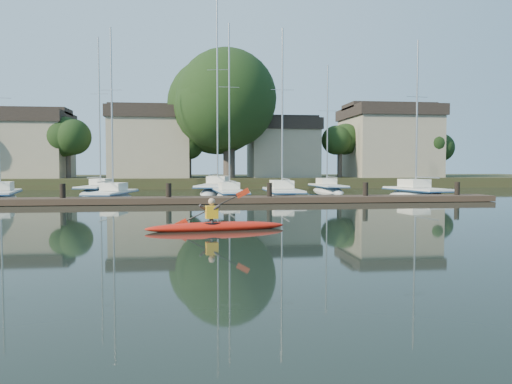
{
  "coord_description": "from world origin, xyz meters",
  "views": [
    {
      "loc": [
        -1.45,
        -15.68,
        2.22
      ],
      "look_at": [
        0.91,
        3.57,
        1.2
      ],
      "focal_mm": 35.0,
      "sensor_mm": 36.0,
      "label": 1
    }
  ],
  "objects": [
    {
      "name": "sailboat_4",
      "position": [
        14.37,
        18.34,
        -0.2
      ],
      "size": [
        3.27,
        7.6,
        12.51
      ],
      "rotation": [
        0.0,
        0.0,
        0.15
      ],
      "color": "white",
      "rests_on": "ground"
    },
    {
      "name": "dock",
      "position": [
        0.0,
        14.0,
        0.2
      ],
      "size": [
        34.0,
        2.0,
        1.8
      ],
      "color": "#3E2E23",
      "rests_on": "ground"
    },
    {
      "name": "sailboat_6",
      "position": [
        0.42,
        26.98,
        -0.21
      ],
      "size": [
        4.6,
        11.44,
        17.81
      ],
      "rotation": [
        0.0,
        0.0,
        -0.21
      ],
      "color": "white",
      "rests_on": "ground"
    },
    {
      "name": "sailboat_2",
      "position": [
        0.97,
        19.21,
        -0.17
      ],
      "size": [
        2.38,
        8.13,
        13.28
      ],
      "rotation": [
        0.0,
        0.0,
        0.06
      ],
      "color": "white",
      "rests_on": "ground"
    },
    {
      "name": "ground",
      "position": [
        0.0,
        0.0,
        0.0
      ],
      "size": [
        160.0,
        160.0,
        0.0
      ],
      "primitive_type": "plane",
      "color": "black",
      "rests_on": "ground"
    },
    {
      "name": "sailboat_0",
      "position": [
        -14.07,
        18.44,
        -0.19
      ],
      "size": [
        3.46,
        7.57,
        11.6
      ],
      "rotation": [
        0.0,
        0.0,
        0.2
      ],
      "color": "white",
      "rests_on": "ground"
    },
    {
      "name": "kayak",
      "position": [
        -0.76,
        1.46,
        0.19
      ],
      "size": [
        4.91,
        1.33,
        1.56
      ],
      "rotation": [
        0.0,
        0.0,
        0.14
      ],
      "color": "#AF130D",
      "rests_on": "ground"
    },
    {
      "name": "sailboat_7",
      "position": [
        10.06,
        26.77,
        -0.18
      ],
      "size": [
        2.18,
        7.62,
        12.21
      ],
      "rotation": [
        0.0,
        0.0,
        0.03
      ],
      "color": "white",
      "rests_on": "ground"
    },
    {
      "name": "shore",
      "position": [
        1.61,
        40.29,
        3.23
      ],
      "size": [
        90.0,
        25.25,
        12.75
      ],
      "color": "#2D381C",
      "rests_on": "ground"
    },
    {
      "name": "sailboat_3",
      "position": [
        4.58,
        18.36,
        -0.19
      ],
      "size": [
        2.24,
        8.09,
        12.99
      ],
      "rotation": [
        0.0,
        0.0,
        -0.02
      ],
      "color": "white",
      "rests_on": "ground"
    },
    {
      "name": "sailboat_5",
      "position": [
        -9.43,
        27.56,
        -0.18
      ],
      "size": [
        3.17,
        8.78,
        14.21
      ],
      "rotation": [
        0.0,
        0.0,
        -0.14
      ],
      "color": "white",
      "rests_on": "ground"
    },
    {
      "name": "sailboat_1",
      "position": [
        -6.93,
        18.24,
        -0.17
      ],
      "size": [
        3.09,
        7.84,
        12.49
      ],
      "rotation": [
        0.0,
        0.0,
        -0.16
      ],
      "color": "white",
      "rests_on": "ground"
    }
  ]
}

